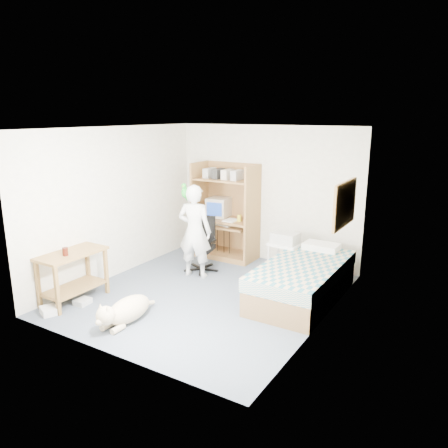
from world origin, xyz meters
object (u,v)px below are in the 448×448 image
(office_chair, at_px, (202,252))
(dog, at_px, (125,310))
(computer_hutch, at_px, (226,215))
(bed, at_px, (302,281))
(person, at_px, (195,231))
(printer_cart, at_px, (285,255))
(side_desk, at_px, (73,269))

(office_chair, xyz_separation_m, dog, (0.26, -2.20, -0.16))
(computer_hutch, bearing_deg, bed, -29.29)
(bed, xyz_separation_m, person, (-1.91, -0.05, 0.50))
(office_chair, distance_m, person, 0.54)
(computer_hutch, xyz_separation_m, person, (0.09, -1.18, -0.03))
(person, bearing_deg, office_chair, -90.90)
(bed, xyz_separation_m, printer_cart, (-0.59, 0.69, 0.11))
(side_desk, xyz_separation_m, dog, (1.14, -0.13, -0.32))
(computer_hutch, xyz_separation_m, side_desk, (-0.85, -2.94, -0.33))
(bed, relative_size, side_desk, 2.02)
(dog, bearing_deg, printer_cart, 66.71)
(dog, bearing_deg, side_desk, 172.97)
(computer_hutch, bearing_deg, side_desk, -106.14)
(computer_hutch, bearing_deg, office_chair, -88.03)
(dog, bearing_deg, person, 95.74)
(printer_cart, bearing_deg, bed, -45.95)
(computer_hutch, xyz_separation_m, printer_cart, (1.41, -0.44, -0.42))
(office_chair, xyz_separation_m, person, (0.06, -0.30, 0.45))
(dog, bearing_deg, bed, 48.47)
(side_desk, height_order, person, person)
(person, xyz_separation_m, printer_cart, (1.32, 0.74, -0.39))
(printer_cart, bearing_deg, computer_hutch, 166.17)
(bed, xyz_separation_m, side_desk, (-2.85, -1.82, 0.21))
(side_desk, bearing_deg, person, 61.88)
(computer_hutch, xyz_separation_m, office_chair, (0.03, -0.88, -0.48))
(bed, bearing_deg, computer_hutch, 150.71)
(side_desk, xyz_separation_m, person, (0.94, 1.76, 0.30))
(office_chair, bearing_deg, person, -90.90)
(computer_hutch, relative_size, dog, 1.66)
(bed, bearing_deg, dog, -131.20)
(computer_hutch, distance_m, person, 1.18)
(side_desk, relative_size, printer_cart, 1.67)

